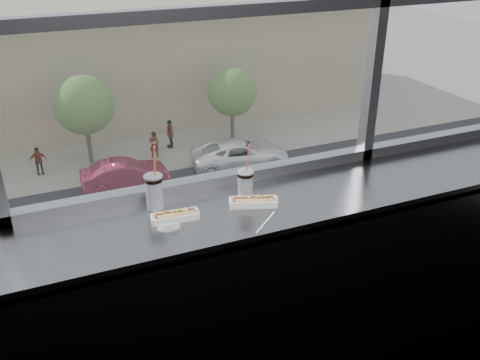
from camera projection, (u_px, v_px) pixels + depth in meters
name	position (u px, v px, depth m)	size (l,w,h in m)	color
wall_back_lower	(209.00, 271.00, 3.10)	(6.00, 6.00, 0.00)	black
counter	(226.00, 215.00, 2.64)	(6.00, 0.55, 0.06)	slate
counter_fascia	(246.00, 329.00, 2.66)	(6.00, 0.04, 1.04)	slate
hotdog_tray_left	(175.00, 215.00, 2.53)	(0.23, 0.09, 0.06)	white
hotdog_tray_right	(253.00, 201.00, 2.66)	(0.25, 0.15, 0.06)	white
soda_cup_left	(154.00, 190.00, 2.60)	(0.09, 0.09, 0.34)	white
soda_cup_right	(245.00, 184.00, 2.68)	(0.08, 0.08, 0.31)	white
loose_straw	(266.00, 222.00, 2.51)	(0.01, 0.01, 0.21)	white
wrapper	(169.00, 227.00, 2.46)	(0.11, 0.08, 0.03)	silver
plaza_ground	(32.00, 96.00, 44.08)	(120.00, 120.00, 0.00)	gray
street_asphalt	(67.00, 237.00, 24.70)	(80.00, 10.00, 0.06)	black
far_sidewalk	(50.00, 170.00, 31.30)	(80.00, 6.00, 0.04)	gray
far_building	(27.00, 63.00, 37.77)	(50.00, 14.00, 8.00)	tan
car_near_e	(375.00, 200.00, 25.93)	(5.72, 2.38, 1.91)	#41639C
car_far_c	(240.00, 150.00, 31.16)	(6.41, 2.67, 2.14)	white
car_far_b	(125.00, 170.00, 28.81)	(6.13, 2.55, 2.04)	#9E2442
car_near_c	(73.00, 264.00, 20.86)	(6.77, 2.82, 2.26)	#AD2D2F
car_near_d	(213.00, 236.00, 22.97)	(5.84, 2.43, 1.95)	#B7B7B7
pedestrian_c	(154.00, 142.00, 32.40)	(0.90, 0.68, 2.03)	#66605B
pedestrian_b	(38.00, 158.00, 30.32)	(0.88, 0.66, 1.99)	#66605B
pedestrian_d	(170.00, 131.00, 33.81)	(0.98, 0.74, 2.21)	#66605B
tree_center	(84.00, 105.00, 30.52)	(3.47, 3.47, 5.41)	#47382B
tree_right	(232.00, 91.00, 33.87)	(3.18, 3.18, 4.97)	#47382B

